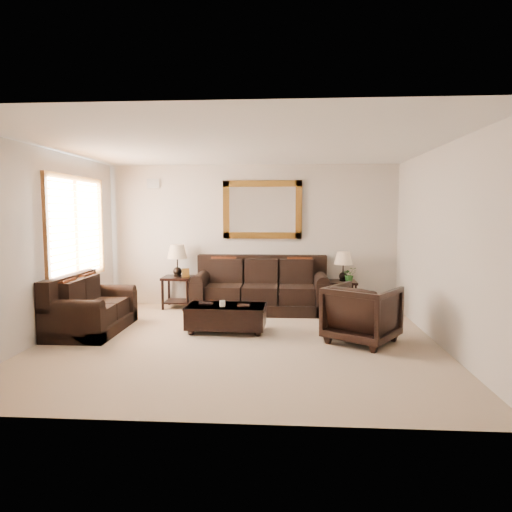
# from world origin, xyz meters

# --- Properties ---
(room) EXTENTS (5.51, 5.01, 2.71)m
(room) POSITION_xyz_m (0.00, 0.00, 1.35)
(room) COLOR tan
(room) RESTS_ON ground
(window) EXTENTS (0.07, 1.96, 1.66)m
(window) POSITION_xyz_m (-2.70, 0.90, 1.55)
(window) COLOR white
(window) RESTS_ON room
(mirror) EXTENTS (1.50, 0.06, 1.10)m
(mirror) POSITION_xyz_m (0.20, 2.47, 1.85)
(mirror) COLOR #4D270F
(mirror) RESTS_ON room
(air_vent) EXTENTS (0.25, 0.02, 0.18)m
(air_vent) POSITION_xyz_m (-1.90, 2.48, 2.35)
(air_vent) COLOR #999999
(air_vent) RESTS_ON room
(sofa) EXTENTS (2.43, 1.05, 0.99)m
(sofa) POSITION_xyz_m (0.20, 2.02, 0.36)
(sofa) COLOR black
(sofa) RESTS_ON room
(loveseat) EXTENTS (0.91, 1.53, 0.86)m
(loveseat) POSITION_xyz_m (-2.33, 0.40, 0.32)
(loveseat) COLOR black
(loveseat) RESTS_ON room
(end_table_left) EXTENTS (0.54, 0.54, 1.19)m
(end_table_left) POSITION_xyz_m (-1.38, 2.19, 0.78)
(end_table_left) COLOR black
(end_table_left) RESTS_ON room
(end_table_right) EXTENTS (0.49, 0.49, 1.08)m
(end_table_right) POSITION_xyz_m (1.71, 2.22, 0.70)
(end_table_right) COLOR black
(end_table_right) RESTS_ON room
(coffee_table) EXTENTS (1.21, 0.68, 0.50)m
(coffee_table) POSITION_xyz_m (-0.24, 0.50, 0.25)
(coffee_table) COLOR black
(coffee_table) RESTS_ON room
(armchair) EXTENTS (1.16, 1.15, 0.88)m
(armchair) POSITION_xyz_m (1.72, 0.06, 0.44)
(armchair) COLOR black
(armchair) RESTS_ON floor
(potted_plant) EXTENTS (0.29, 0.31, 0.21)m
(potted_plant) POSITION_xyz_m (1.82, 2.13, 0.64)
(potted_plant) COLOR #26571E
(potted_plant) RESTS_ON end_table_right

